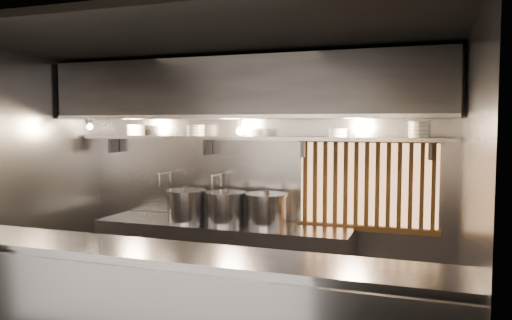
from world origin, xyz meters
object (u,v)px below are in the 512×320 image
Objects in this scene: stock_pot_left at (186,205)px; stock_pot_mid at (226,207)px; pendant_bulb at (240,131)px; stock_pot_right at (266,209)px; heat_lamp at (89,122)px.

stock_pot_left is 0.48m from stock_pot_mid.
pendant_bulb is 0.33× the size of stock_pot_left.
pendant_bulb is 0.34× the size of stock_pot_right.
heat_lamp is at bearing -170.31° from stock_pot_mid.
stock_pot_right is (0.48, 0.03, 0.00)m from stock_pot_mid.
stock_pot_mid is (-0.15, -0.07, -0.88)m from pendant_bulb.
stock_pot_right is at bearing 3.69° from stock_pot_mid.
stock_pot_right is (0.33, -0.04, -0.88)m from pendant_bulb.
heat_lamp is 1.93m from stock_pot_mid.
stock_pot_mid is at bearing -176.31° from stock_pot_right.
stock_pot_left is (-0.64, -0.11, -0.87)m from pendant_bulb.
stock_pot_left is at bearing 11.76° from heat_lamp.
stock_pot_left is 0.97m from stock_pot_right.
stock_pot_left is 1.15× the size of stock_pot_mid.
stock_pot_left is (1.16, 0.24, -0.98)m from heat_lamp.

